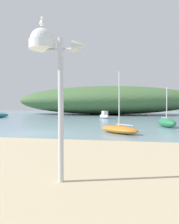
{
  "coord_description": "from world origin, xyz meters",
  "views": [
    {
      "loc": [
        6.64,
        -14.18,
        1.88
      ],
      "look_at": [
        3.37,
        2.08,
        1.39
      ],
      "focal_mm": 36.26,
      "sensor_mm": 36.0,
      "label": 1
    }
  ],
  "objects": [
    {
      "name": "mast_structure",
      "position": [
        4.78,
        -9.48,
        3.02
      ],
      "size": [
        1.3,
        0.57,
        3.37
      ],
      "color": "silver",
      "rests_on": "beach_sand"
    },
    {
      "name": "distant_hill",
      "position": [
        0.47,
        32.55,
        2.91
      ],
      "size": [
        37.49,
        15.94,
        5.82
      ],
      "primitive_type": "ellipsoid",
      "color": "#476B3D",
      "rests_on": "ground"
    },
    {
      "name": "sailboat_mid_channel",
      "position": [
        5.6,
        1.08,
        0.28
      ],
      "size": [
        3.22,
        3.04,
        4.14
      ],
      "color": "orange",
      "rests_on": "ground"
    },
    {
      "name": "ground_plane",
      "position": [
        0.0,
        0.0,
        0.0
      ],
      "size": [
        120.0,
        120.0,
        0.0
      ],
      "primitive_type": "plane",
      "color": "#7A99A8"
    },
    {
      "name": "motorboat_outer_mooring",
      "position": [
        2.33,
        17.9,
        0.41
      ],
      "size": [
        2.03,
        2.51,
        1.09
      ],
      "color": "white",
      "rests_on": "ground"
    },
    {
      "name": "sailboat_inner_mooring",
      "position": [
        -13.52,
        16.72,
        0.35
      ],
      "size": [
        1.64,
        4.0,
        3.88
      ],
      "color": "teal",
      "rests_on": "ground"
    },
    {
      "name": "sailboat_centre_water",
      "position": [
        9.33,
        6.26,
        0.39
      ],
      "size": [
        1.82,
        3.23,
        3.46
      ],
      "color": "#287A4C",
      "rests_on": "ground"
    },
    {
      "name": "seagull_on_radar",
      "position": [
        4.64,
        -9.49,
        3.7
      ],
      "size": [
        0.22,
        0.29,
        0.22
      ],
      "color": "orange",
      "rests_on": "mast_structure"
    }
  ]
}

